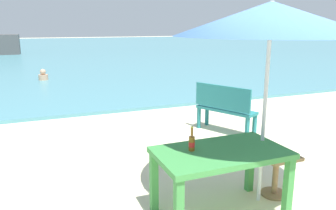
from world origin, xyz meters
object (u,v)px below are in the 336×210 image
at_px(beer_bottle_amber, 192,142).
at_px(patio_umbrella, 271,19).
at_px(side_table_wood, 276,168).
at_px(swimmer_person, 43,76).
at_px(bench_teal_center, 224,106).
at_px(picnic_table_green, 221,160).

relative_size(beer_bottle_amber, patio_umbrella, 0.12).
height_order(side_table_wood, swimmer_person, side_table_wood).
bearing_deg(bench_teal_center, patio_umbrella, -111.97).
bearing_deg(picnic_table_green, beer_bottle_amber, 160.08).
bearing_deg(swimmer_person, patio_umbrella, -78.25).
xyz_separation_m(picnic_table_green, swimmer_person, (-1.49, 10.17, -0.41)).
relative_size(picnic_table_green, patio_umbrella, 0.61).
xyz_separation_m(patio_umbrella, side_table_wood, (0.26, 0.03, -1.76)).
distance_m(picnic_table_green, patio_umbrella, 1.59).
relative_size(patio_umbrella, bench_teal_center, 1.86).
xyz_separation_m(side_table_wood, swimmer_person, (-2.35, 10.05, -0.11)).
bearing_deg(beer_bottle_amber, bench_teal_center, 51.83).
relative_size(side_table_wood, swimmer_person, 1.32).
distance_m(patio_umbrella, swimmer_person, 10.47).
bearing_deg(patio_umbrella, side_table_wood, 6.74).
distance_m(picnic_table_green, beer_bottle_amber, 0.37).
bearing_deg(side_table_wood, picnic_table_green, -172.12).
xyz_separation_m(picnic_table_green, side_table_wood, (0.86, 0.12, -0.30)).
height_order(picnic_table_green, swimmer_person, picnic_table_green).
height_order(patio_umbrella, bench_teal_center, patio_umbrella).
xyz_separation_m(beer_bottle_amber, swimmer_person, (-1.20, 10.06, -0.61)).
height_order(patio_umbrella, side_table_wood, patio_umbrella).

